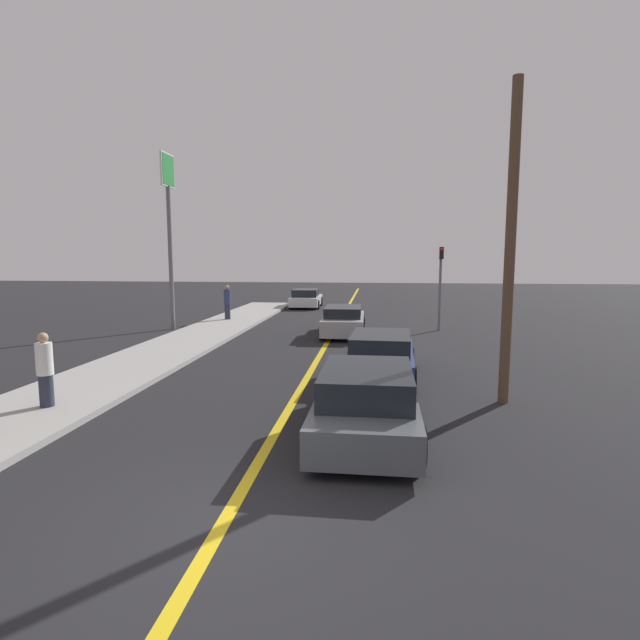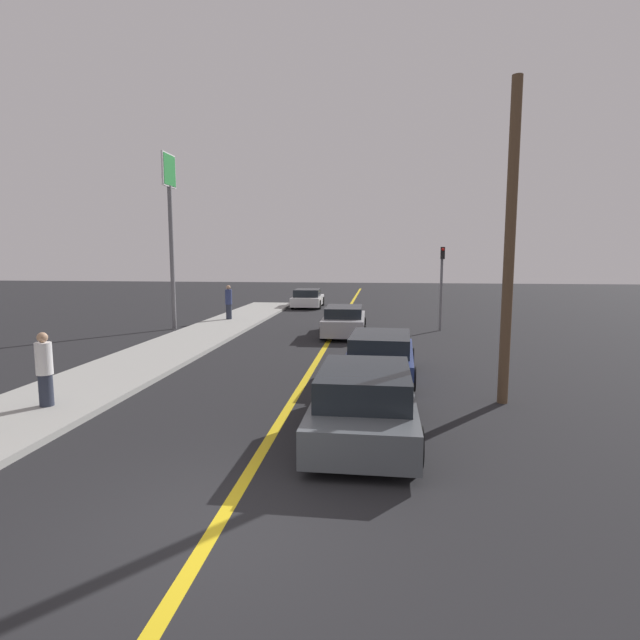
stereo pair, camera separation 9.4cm
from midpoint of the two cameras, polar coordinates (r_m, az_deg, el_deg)
name	(u,v)px [view 2 (the right image)]	position (r m, az deg, el deg)	size (l,w,h in m)	color
ground_plane	(215,530)	(6.94, -11.55, -22.47)	(120.00, 120.00, 0.00)	black
road_center_line	(337,328)	(24.03, 2.02, -0.92)	(0.20, 60.00, 0.01)	gold
sidewalk_left	(202,335)	(21.95, -13.19, -1.71)	(2.95, 29.32, 0.14)	#9E9E99
car_near_right_lane	(365,402)	(9.69, 5.42, -9.36)	(2.04, 4.50, 1.36)	#4C5156
car_ahead_center	(380,356)	(14.30, 7.09, -4.10)	(2.11, 4.42, 1.28)	navy
car_far_distant	(344,321)	(21.80, 2.91, -0.11)	(1.94, 4.36, 1.28)	#9E9EA3
car_parked_left_lot	(308,298)	(33.81, -1.33, 2.48)	(2.08, 4.08, 1.24)	silver
pedestrian_mid_group	(45,369)	(12.53, -28.77, -4.97)	(0.35, 0.35, 1.65)	#282D3D
pedestrian_far_standing	(229,302)	(26.66, -10.30, 2.03)	(0.35, 0.35, 1.79)	#282D3D
traffic_light	(442,279)	(23.62, 13.83, 4.53)	(0.18, 0.40, 3.86)	slate
roadside_sign	(170,207)	(24.54, -16.66, 12.27)	(0.20, 1.38, 8.09)	slate
utility_pole	(510,245)	(12.23, 21.06, 7.96)	(0.24, 0.24, 7.35)	brown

